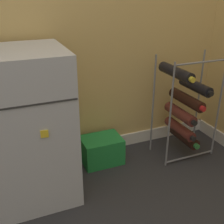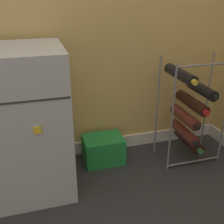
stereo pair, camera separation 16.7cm
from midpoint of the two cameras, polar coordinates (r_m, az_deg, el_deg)
name	(u,v)px [view 1 (the left image)]	position (r m, az deg, el deg)	size (l,w,h in m)	color
ground_plane	(134,215)	(1.56, 1.36, -20.33)	(14.00, 14.00, 0.00)	#28282B
mini_fridge	(17,129)	(1.58, -21.61, -3.32)	(0.55, 0.49, 0.82)	#B7BABF
wine_rack	(184,108)	(1.92, 12.02, 0.84)	(0.39, 0.33, 0.70)	slate
soda_box	(102,150)	(1.91, -4.64, -7.75)	(0.26, 0.19, 0.18)	#1E7F38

